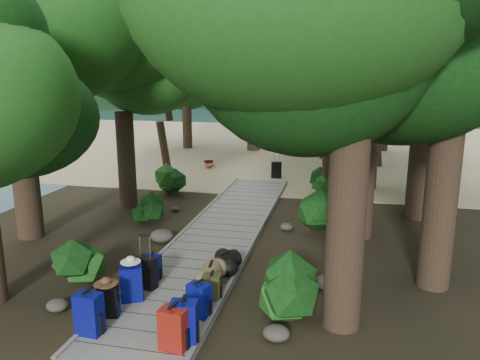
% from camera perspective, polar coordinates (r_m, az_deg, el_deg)
% --- Properties ---
extents(ground, '(120.00, 120.00, 0.00)m').
position_cam_1_polar(ground, '(11.53, -3.52, -8.33)').
color(ground, '#2C2316').
rests_on(ground, ground).
extents(sand_beach, '(40.00, 22.00, 0.02)m').
position_cam_1_polar(sand_beach, '(26.80, 6.00, 4.09)').
color(sand_beach, tan).
rests_on(sand_beach, ground).
extents(distant_hill, '(32.00, 16.00, 12.00)m').
position_cam_1_polar(distant_hill, '(72.57, -24.07, 8.75)').
color(distant_hill, black).
rests_on(distant_hill, ground).
extents(boardwalk, '(2.00, 12.00, 0.12)m').
position_cam_1_polar(boardwalk, '(12.41, -2.24, -6.42)').
color(boardwalk, gray).
rests_on(boardwalk, ground).
extents(backpack_left_a, '(0.42, 0.31, 0.76)m').
position_cam_1_polar(backpack_left_a, '(8.07, -17.94, -15.02)').
color(backpack_left_a, navy).
rests_on(backpack_left_a, boardwalk).
extents(backpack_left_b, '(0.38, 0.31, 0.61)m').
position_cam_1_polar(backpack_left_b, '(8.52, -15.73, -13.83)').
color(backpack_left_b, black).
rests_on(backpack_left_b, boardwalk).
extents(backpack_left_c, '(0.47, 0.42, 0.73)m').
position_cam_1_polar(backpack_left_c, '(8.93, -13.12, -11.95)').
color(backpack_left_c, navy).
rests_on(backpack_left_c, boardwalk).
extents(backpack_left_d, '(0.37, 0.28, 0.54)m').
position_cam_1_polar(backpack_left_d, '(9.74, -10.70, -10.23)').
color(backpack_left_d, navy).
rests_on(backpack_left_d, boardwalk).
extents(backpack_right_a, '(0.44, 0.34, 0.73)m').
position_cam_1_polar(backpack_right_a, '(7.42, -8.10, -17.27)').
color(backpack_right_a, maroon).
rests_on(backpack_right_a, boardwalk).
extents(backpack_right_b, '(0.45, 0.34, 0.75)m').
position_cam_1_polar(backpack_right_b, '(7.54, -6.84, -16.58)').
color(backpack_right_b, navy).
rests_on(backpack_right_b, boardwalk).
extents(backpack_right_c, '(0.44, 0.37, 0.63)m').
position_cam_1_polar(backpack_right_c, '(8.27, -5.01, -14.14)').
color(backpack_right_c, navy).
rests_on(backpack_right_c, boardwalk).
extents(backpack_right_d, '(0.35, 0.26, 0.52)m').
position_cam_1_polar(backpack_right_d, '(8.82, -3.45, -12.69)').
color(backpack_right_d, '#353717').
rests_on(backpack_right_d, boardwalk).
extents(duffel_right_khaki, '(0.51, 0.70, 0.43)m').
position_cam_1_polar(duffel_right_khaki, '(9.33, -3.56, -11.46)').
color(duffel_right_khaki, olive).
rests_on(duffel_right_khaki, boardwalk).
extents(duffel_right_black, '(0.62, 0.72, 0.38)m').
position_cam_1_polar(duffel_right_black, '(9.96, -1.74, -9.97)').
color(duffel_right_black, black).
rests_on(duffel_right_black, boardwalk).
extents(suitcase_on_boardwalk, '(0.45, 0.34, 0.62)m').
position_cam_1_polar(suitcase_on_boardwalk, '(9.36, -11.37, -10.99)').
color(suitcase_on_boardwalk, black).
rests_on(suitcase_on_boardwalk, boardwalk).
extents(lone_suitcase_on_sand, '(0.44, 0.29, 0.64)m').
position_cam_1_polar(lone_suitcase_on_sand, '(18.80, 4.46, 1.24)').
color(lone_suitcase_on_sand, black).
rests_on(lone_suitcase_on_sand, sand_beach).
extents(hat_brown, '(0.40, 0.40, 0.12)m').
position_cam_1_polar(hat_brown, '(8.33, -16.05, -11.70)').
color(hat_brown, '#51351E').
rests_on(hat_brown, backpack_left_b).
extents(hat_white, '(0.37, 0.37, 0.12)m').
position_cam_1_polar(hat_white, '(8.79, -13.21, -9.34)').
color(hat_white, silver).
rests_on(hat_white, backpack_left_c).
extents(kayak, '(1.46, 3.20, 0.31)m').
position_cam_1_polar(kayak, '(21.15, -3.84, 2.14)').
color(kayak, red).
rests_on(kayak, sand_beach).
extents(sun_lounger, '(1.29, 2.06, 0.63)m').
position_cam_1_polar(sun_lounger, '(20.70, 11.40, 2.12)').
color(sun_lounger, silver).
rests_on(sun_lounger, sand_beach).
extents(tree_right_a, '(5.39, 5.39, 8.99)m').
position_cam_1_polar(tree_right_a, '(7.40, 13.87, 14.88)').
color(tree_right_a, black).
rests_on(tree_right_a, ground).
extents(tree_right_b, '(4.97, 4.97, 8.87)m').
position_cam_1_polar(tree_right_b, '(9.51, 24.75, 13.29)').
color(tree_right_b, black).
rests_on(tree_right_b, ground).
extents(tree_right_c, '(5.24, 5.24, 9.07)m').
position_cam_1_polar(tree_right_c, '(11.97, 15.52, 14.21)').
color(tree_right_c, black).
rests_on(tree_right_c, ground).
extents(tree_right_d, '(5.88, 5.88, 10.78)m').
position_cam_1_polar(tree_right_d, '(14.23, 22.61, 16.92)').
color(tree_right_d, black).
rests_on(tree_right_d, ground).
extents(tree_right_e, '(5.55, 5.55, 9.99)m').
position_cam_1_polar(tree_right_e, '(17.29, 16.12, 15.27)').
color(tree_right_e, black).
rests_on(tree_right_e, ground).
extents(tree_right_f, '(5.24, 5.24, 9.36)m').
position_cam_1_polar(tree_right_f, '(19.84, 24.82, 13.35)').
color(tree_right_f, black).
rests_on(tree_right_f, ground).
extents(tree_left_b, '(5.20, 5.20, 9.36)m').
position_cam_1_polar(tree_left_b, '(12.79, -26.06, 13.93)').
color(tree_left_b, black).
rests_on(tree_left_b, ground).
extents(tree_left_c, '(4.55, 4.55, 7.91)m').
position_cam_1_polar(tree_left_c, '(14.76, -14.20, 11.75)').
color(tree_left_c, black).
rests_on(tree_left_c, ground).
extents(tree_back_a, '(5.71, 5.71, 9.89)m').
position_cam_1_polar(tree_back_a, '(25.12, 1.74, 14.84)').
color(tree_back_a, black).
rests_on(tree_back_a, ground).
extents(tree_back_b, '(6.29, 6.29, 11.23)m').
position_cam_1_polar(tree_back_b, '(26.91, 9.53, 16.00)').
color(tree_back_b, black).
rests_on(tree_back_b, ground).
extents(tree_back_c, '(4.36, 4.36, 7.85)m').
position_cam_1_polar(tree_back_c, '(26.18, 17.52, 11.96)').
color(tree_back_c, black).
rests_on(tree_back_c, ground).
extents(tree_back_d, '(4.46, 4.46, 7.43)m').
position_cam_1_polar(tree_back_d, '(25.98, -6.60, 12.01)').
color(tree_back_d, black).
rests_on(tree_back_d, ground).
extents(palm_right_a, '(4.75, 4.75, 8.10)m').
position_cam_1_polar(palm_right_a, '(16.03, 11.82, 12.31)').
color(palm_right_a, '#134716').
rests_on(palm_right_a, ground).
extents(palm_right_b, '(4.28, 4.28, 8.27)m').
position_cam_1_polar(palm_right_b, '(21.87, 17.15, 12.41)').
color(palm_right_b, '#134716').
rests_on(palm_right_b, ground).
extents(palm_right_c, '(4.16, 4.16, 6.62)m').
position_cam_1_polar(palm_right_c, '(23.07, 10.96, 10.70)').
color(palm_right_c, '#134716').
rests_on(palm_right_c, ground).
extents(palm_left_a, '(4.33, 4.33, 6.89)m').
position_cam_1_polar(palm_left_a, '(18.84, -9.81, 10.65)').
color(palm_left_a, '#134716').
rests_on(palm_left_a, ground).
extents(rock_left_a, '(0.40, 0.36, 0.22)m').
position_cam_1_polar(rock_left_a, '(9.31, -21.37, -14.03)').
color(rock_left_a, '#4C473F').
rests_on(rock_left_a, ground).
extents(rock_left_b, '(0.34, 0.30, 0.18)m').
position_cam_1_polar(rock_left_b, '(11.07, -21.12, -9.68)').
color(rock_left_b, '#4C473F').
rests_on(rock_left_b, ground).
extents(rock_left_c, '(0.59, 0.53, 0.33)m').
position_cam_1_polar(rock_left_c, '(12.02, -9.49, -6.74)').
color(rock_left_c, '#4C473F').
rests_on(rock_left_c, ground).
extents(rock_left_d, '(0.28, 0.25, 0.15)m').
position_cam_1_polar(rock_left_d, '(14.56, -7.89, -3.48)').
color(rock_left_d, '#4C473F').
rests_on(rock_left_d, ground).
extents(rock_right_a, '(0.44, 0.39, 0.24)m').
position_cam_1_polar(rock_right_a, '(7.91, 4.45, -18.11)').
color(rock_right_a, '#4C473F').
rests_on(rock_right_a, ground).
extents(rock_right_b, '(0.55, 0.49, 0.30)m').
position_cam_1_polar(rock_right_b, '(9.60, 10.73, -12.17)').
color(rock_right_b, '#4C473F').
rests_on(rock_right_b, ground).
extents(rock_right_c, '(0.36, 0.32, 0.20)m').
position_cam_1_polar(rock_right_c, '(12.79, 5.71, -5.69)').
color(rock_right_c, '#4C473F').
rests_on(rock_right_c, ground).
extents(rock_right_d, '(0.48, 0.44, 0.27)m').
position_cam_1_polar(rock_right_d, '(14.61, 9.90, -3.26)').
color(rock_right_d, '#4C473F').
rests_on(rock_right_d, ground).
extents(shrub_left_a, '(1.09, 1.09, 0.98)m').
position_cam_1_polar(shrub_left_a, '(9.91, -19.48, -9.75)').
color(shrub_left_a, '#1F5218').
rests_on(shrub_left_a, ground).
extents(shrub_left_b, '(0.91, 0.91, 0.82)m').
position_cam_1_polar(shrub_left_b, '(13.36, -11.03, -3.66)').
color(shrub_left_b, '#1F5218').
rests_on(shrub_left_b, ground).
extents(shrub_left_c, '(1.11, 1.11, 1.00)m').
position_cam_1_polar(shrub_left_c, '(16.56, -8.25, 0.06)').
color(shrub_left_c, '#1F5218').
rests_on(shrub_left_c, ground).
extents(shrub_right_a, '(1.11, 1.11, 1.00)m').
position_cam_1_polar(shrub_right_a, '(8.46, 6.43, -13.03)').
color(shrub_right_a, '#1F5218').
rests_on(shrub_right_a, ground).
extents(shrub_right_b, '(1.43, 1.43, 1.28)m').
position_cam_1_polar(shrub_right_b, '(12.53, 9.26, -3.60)').
color(shrub_right_b, '#1F5218').
rests_on(shrub_right_b, ground).
extents(shrub_right_c, '(0.93, 0.93, 0.84)m').
position_cam_1_polar(shrub_right_c, '(16.44, 9.43, -0.37)').
color(shrub_right_c, '#1F5218').
rests_on(shrub_right_c, ground).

